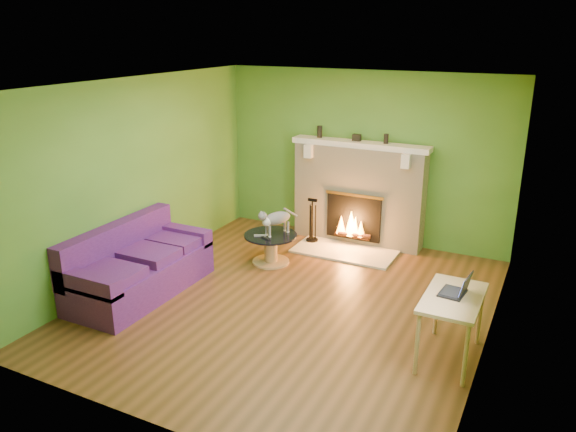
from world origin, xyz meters
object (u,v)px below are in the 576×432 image
at_px(sofa, 137,267).
at_px(desk, 453,304).
at_px(coffee_table, 271,246).
at_px(cat, 277,221).

bearing_deg(sofa, desk, 3.26).
relative_size(sofa, coffee_table, 2.56).
distance_m(sofa, coffee_table, 1.89).
distance_m(sofa, desk, 3.82).
relative_size(desk, cat, 1.49).
bearing_deg(desk, sofa, -176.74).
distance_m(desk, cat, 3.01).
height_order(sofa, coffee_table, sofa).
bearing_deg(sofa, coffee_table, 55.89).
bearing_deg(desk, coffee_table, 153.99).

